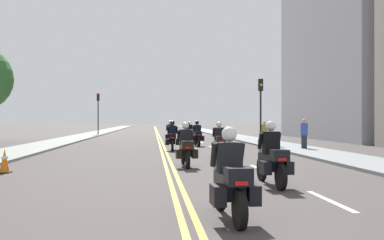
% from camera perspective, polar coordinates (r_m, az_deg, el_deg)
% --- Properties ---
extents(ground_plane, '(264.00, 264.00, 0.00)m').
position_cam_1_polar(ground_plane, '(48.71, -4.54, -2.00)').
color(ground_plane, '#47413F').
extents(sidewalk_left, '(2.81, 144.00, 0.12)m').
position_cam_1_polar(sidewalk_left, '(49.20, -13.39, -1.91)').
color(sidewalk_left, gray).
rests_on(sidewalk_left, ground).
extents(sidewalk_right, '(2.81, 144.00, 0.12)m').
position_cam_1_polar(sidewalk_right, '(49.39, 4.29, -1.90)').
color(sidewalk_right, gray).
rests_on(sidewalk_right, ground).
extents(centreline_yellow_inner, '(0.12, 132.00, 0.01)m').
position_cam_1_polar(centreline_yellow_inner, '(48.71, -4.68, -2.00)').
color(centreline_yellow_inner, yellow).
rests_on(centreline_yellow_inner, ground).
extents(centreline_yellow_outer, '(0.12, 132.00, 0.01)m').
position_cam_1_polar(centreline_yellow_outer, '(48.71, -4.40, -2.00)').
color(centreline_yellow_outer, yellow).
rests_on(centreline_yellow_outer, ground).
extents(lane_dashes_white, '(0.14, 56.40, 0.01)m').
position_cam_1_polar(lane_dashes_white, '(29.95, 1.83, -3.23)').
color(lane_dashes_white, silver).
rests_on(lane_dashes_white, ground).
extents(building_right_1, '(9.62, 18.16, 22.11)m').
position_cam_1_polar(building_right_1, '(42.51, 21.79, 12.72)').
color(building_right_1, '#B0B0B6').
rests_on(building_right_1, ground).
extents(motorcycle_0, '(0.78, 2.08, 1.58)m').
position_cam_1_polar(motorcycle_0, '(7.32, 5.12, -8.16)').
color(motorcycle_0, black).
rests_on(motorcycle_0, ground).
extents(motorcycle_1, '(0.77, 2.30, 1.66)m').
position_cam_1_polar(motorcycle_1, '(11.22, 10.54, -5.18)').
color(motorcycle_1, black).
rests_on(motorcycle_1, ground).
extents(motorcycle_2, '(0.77, 2.19, 1.62)m').
position_cam_1_polar(motorcycle_2, '(15.54, -0.84, -3.76)').
color(motorcycle_2, black).
rests_on(motorcycle_2, ground).
extents(motorcycle_3, '(0.77, 2.14, 1.61)m').
position_cam_1_polar(motorcycle_3, '(19.87, 3.64, -2.99)').
color(motorcycle_3, black).
rests_on(motorcycle_3, ground).
extents(motorcycle_4, '(0.78, 2.18, 1.66)m').
position_cam_1_polar(motorcycle_4, '(23.92, -2.60, -2.48)').
color(motorcycle_4, black).
rests_on(motorcycle_4, ground).
extents(motorcycle_5, '(0.77, 2.31, 1.65)m').
position_cam_1_polar(motorcycle_5, '(28.03, 0.70, -2.12)').
color(motorcycle_5, black).
rests_on(motorcycle_5, ground).
extents(motorcycle_6, '(0.77, 2.22, 1.64)m').
position_cam_1_polar(motorcycle_6, '(31.67, -2.90, -1.87)').
color(motorcycle_6, black).
rests_on(motorcycle_6, ground).
extents(motorcycle_7, '(0.77, 2.24, 1.59)m').
position_cam_1_polar(motorcycle_7, '(36.47, -0.38, -1.66)').
color(motorcycle_7, black).
rests_on(motorcycle_7, ground).
extents(traffic_cone_2, '(0.38, 0.38, 0.77)m').
position_cam_1_polar(traffic_cone_2, '(15.03, -23.54, -4.99)').
color(traffic_cone_2, black).
rests_on(traffic_cone_2, ground).
extents(traffic_light_near, '(0.28, 0.38, 4.43)m').
position_cam_1_polar(traffic_light_near, '(29.03, 9.07, 2.72)').
color(traffic_light_near, black).
rests_on(traffic_light_near, ground).
extents(traffic_light_far, '(0.28, 0.38, 4.62)m').
position_cam_1_polar(traffic_light_far, '(48.50, -12.31, 1.78)').
color(traffic_light_far, black).
rests_on(traffic_light_far, ground).
extents(pedestrian_0, '(0.51, 0.31, 1.62)m').
position_cam_1_polar(pedestrian_0, '(30.27, 9.55, -1.62)').
color(pedestrian_0, '#292D2E').
rests_on(pedestrian_0, ground).
extents(pedestrian_2, '(0.42, 0.37, 1.74)m').
position_cam_1_polar(pedestrian_2, '(24.70, 14.62, -1.84)').
color(pedestrian_2, '#232B39').
rests_on(pedestrian_2, ground).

